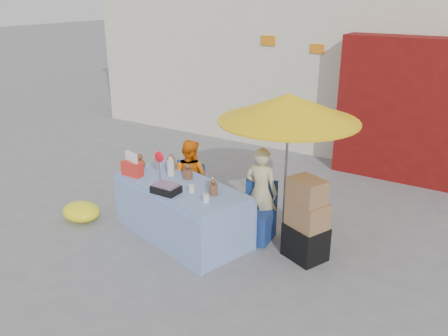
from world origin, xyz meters
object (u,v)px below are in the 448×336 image
Objects in this scene: vendor_orange at (190,178)px; vendor_beige at (261,192)px; market_table at (181,209)px; chair_left at (185,202)px; umbrella at (289,108)px; box_stack at (306,222)px; chair_right at (255,222)px.

vendor_beige reaches higher than vendor_orange.
market_table is at bearing 108.99° from vendor_orange.
chair_left is (-0.30, 0.49, -0.15)m from market_table.
umbrella is (1.55, 0.28, 1.64)m from chair_left.
market_table is 0.72m from vendor_orange.
box_stack is at bearing -9.56° from chair_left.
umbrella reaches higher than vendor_beige.
vendor_orange is (-0.30, 0.62, 0.21)m from market_table.
chair_right is at bearing 171.95° from box_stack.
market_table reaches higher than vendor_orange.
vendor_orange is 0.59× the size of umbrella.
vendor_orange is 2.01m from umbrella.
market_table is 1.69× the size of vendor_beige.
chair_left is 0.75× the size of box_stack.
market_table is 1.08m from chair_right.
umbrella is 1.85× the size of box_stack.
vendor_orange is 0.92× the size of vendor_beige.
vendor_orange reaches higher than chair_left.
market_table is 1.17m from vendor_beige.
market_table reaches higher than chair_right.
vendor_beige is (1.25, 0.13, 0.41)m from chair_left.
vendor_beige is at bearing -0.25° from chair_left.
market_table is 1.83× the size of vendor_orange.
market_table reaches higher than box_stack.
box_stack is (0.81, -0.11, 0.26)m from chair_right.
chair_left is 2.27m from umbrella.
vendor_orange is (0.00, 0.13, 0.36)m from chair_left.
umbrella is 1.52m from box_stack.
chair_left is 0.69× the size of vendor_orange.
chair_left is at bearing -0.25° from vendor_beige.
umbrella reaches higher than box_stack.
chair_right is at bearing 167.48° from vendor_orange.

